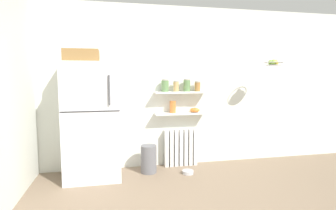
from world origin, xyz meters
name	(u,v)px	position (x,y,z in m)	size (l,w,h in m)	color
ground_plane	(210,204)	(0.00, 0.50, 0.00)	(7.04, 7.04, 0.00)	#7A6651
back_wall	(178,87)	(0.00, 2.05, 1.30)	(7.04, 0.10, 2.60)	silver
refrigerator	(92,118)	(-1.37, 1.67, 0.87)	(0.78, 0.70, 1.84)	silver
radiator	(181,148)	(0.02, 1.92, 0.30)	(0.54, 0.12, 0.60)	white
wall_shelf_lower	(181,113)	(0.02, 1.89, 0.88)	(0.86, 0.22, 0.03)	white
wall_shelf_upper	(181,92)	(0.02, 1.89, 1.22)	(0.86, 0.22, 0.03)	white
storage_jar_0	(165,86)	(-0.25, 1.89, 1.33)	(0.12, 0.12, 0.20)	#5B7F4C
storage_jar_1	(176,86)	(-0.07, 1.89, 1.32)	(0.09, 0.09, 0.18)	tan
storage_jar_2	(187,85)	(0.11, 1.89, 1.33)	(0.11, 0.11, 0.20)	#5B7F4C
storage_jar_3	(197,86)	(0.29, 1.89, 1.31)	(0.10, 0.10, 0.17)	olive
vase	(173,107)	(-0.13, 1.89, 0.99)	(0.10, 0.10, 0.19)	#CC7033
shelf_bowl	(195,110)	(0.24, 1.89, 0.93)	(0.16, 0.16, 0.07)	orange
trash_bin	(149,159)	(-0.55, 1.69, 0.21)	(0.24, 0.24, 0.42)	slate
pet_food_bowl	(188,172)	(0.02, 1.51, 0.03)	(0.17, 0.17, 0.05)	#B7B7BC
hanging_fruit_basket	(274,63)	(1.39, 1.49, 1.69)	(0.29, 0.29, 0.09)	#B2B2B7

